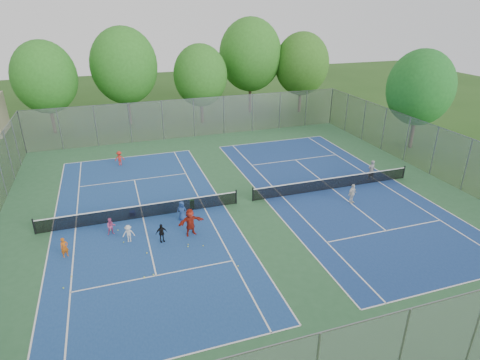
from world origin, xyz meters
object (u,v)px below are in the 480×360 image
ball_hopper (192,204)px  instructor (371,170)px  ball_crate (133,213)px  net_right (333,183)px  net_left (142,212)px

ball_hopper → instructor: 14.37m
ball_crate → instructor: instructor is taller
instructor → net_right: bearing=4.9°
net_right → instructor: size_ratio=7.78×
ball_crate → instructor: 18.32m
net_left → ball_hopper: 3.37m
net_left → instructor: 17.71m
net_right → ball_crate: bearing=177.9°
net_right → instructor: (3.70, 0.55, 0.37)m
ball_crate → net_right: bearing=-2.1°
net_right → net_left: bearing=180.0°
ball_crate → ball_hopper: 3.95m
instructor → ball_hopper: bearing=-2.9°
ball_hopper → net_left: bearing=-173.5°
instructor → net_left: bearing=-1.7°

